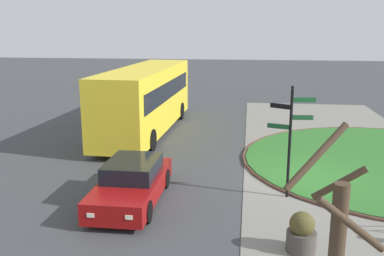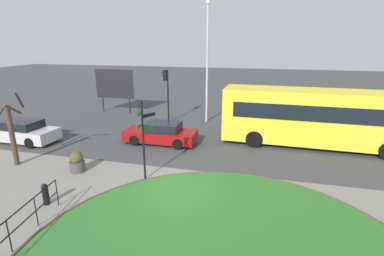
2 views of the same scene
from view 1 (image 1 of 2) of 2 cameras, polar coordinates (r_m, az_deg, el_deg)
name	(u,v)px [view 1 (image 1 of 2)]	position (r m, az deg, el deg)	size (l,w,h in m)	color
ground	(306,179)	(16.08, 14.93, -6.60)	(120.00, 120.00, 0.00)	#3D3F42
sidewalk_paving	(360,181)	(16.43, 21.51, -6.62)	(32.00, 8.23, 0.02)	gray
signpost_directional	(290,133)	(13.68, 12.95, -0.63)	(0.41, 1.43, 3.62)	black
bus_yellow	(147,98)	(22.23, -6.08, 4.01)	(10.98, 2.75, 3.37)	yellow
car_near_lane	(132,183)	(13.55, -7.99, -7.25)	(4.42, 1.80, 1.32)	maroon
planter_near_signpost	(302,234)	(10.95, 14.39, -13.50)	(0.72, 0.72, 1.03)	#47423D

